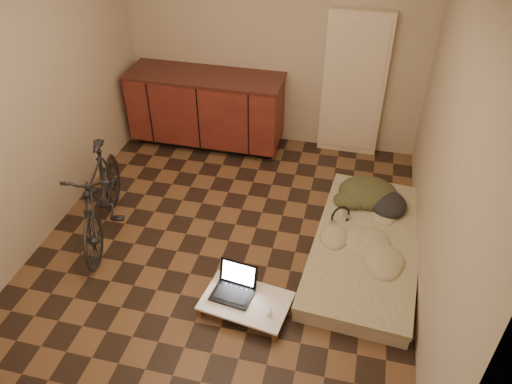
% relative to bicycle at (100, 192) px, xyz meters
% --- Properties ---
extents(room_shell, '(3.50, 4.00, 2.60)m').
position_rel_bicycle_xyz_m(room_shell, '(1.20, 0.14, 0.81)').
color(room_shell, brown).
rests_on(room_shell, ground).
extents(cabinets, '(1.84, 0.62, 0.91)m').
position_rel_bicycle_xyz_m(cabinets, '(0.45, 1.84, -0.02)').
color(cabinets, black).
rests_on(cabinets, ground).
extents(appliance_panel, '(0.70, 0.10, 1.70)m').
position_rel_bicycle_xyz_m(appliance_panel, '(2.15, 2.08, 0.36)').
color(appliance_panel, '#F5E1C2').
rests_on(appliance_panel, ground).
extents(bicycle, '(0.84, 1.56, 0.97)m').
position_rel_bicycle_xyz_m(bicycle, '(0.00, 0.00, 0.00)').
color(bicycle, black).
rests_on(bicycle, ground).
extents(futon, '(1.08, 2.03, 0.17)m').
position_rel_bicycle_xyz_m(futon, '(2.50, 0.27, -0.40)').
color(futon, '#C0AF99').
rests_on(futon, ground).
extents(clothing_pile, '(0.67, 0.57, 0.25)m').
position_rel_bicycle_xyz_m(clothing_pile, '(2.51, 0.90, -0.19)').
color(clothing_pile, '#3D4025').
rests_on(clothing_pile, futon).
extents(headphones, '(0.32, 0.32, 0.16)m').
position_rel_bicycle_xyz_m(headphones, '(2.23, 0.47, -0.24)').
color(headphones, black).
rests_on(headphones, futon).
extents(lap_desk, '(0.77, 0.56, 0.12)m').
position_rel_bicycle_xyz_m(lap_desk, '(1.57, -0.64, -0.38)').
color(lap_desk, brown).
rests_on(lap_desk, ground).
extents(laptop, '(0.37, 0.34, 0.23)m').
position_rel_bicycle_xyz_m(laptop, '(1.46, -0.56, -0.32)').
color(laptop, black).
rests_on(laptop, lap_desk).
extents(mouse, '(0.08, 0.10, 0.03)m').
position_rel_bicycle_xyz_m(mouse, '(1.79, -0.72, -0.35)').
color(mouse, white).
rests_on(mouse, lap_desk).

